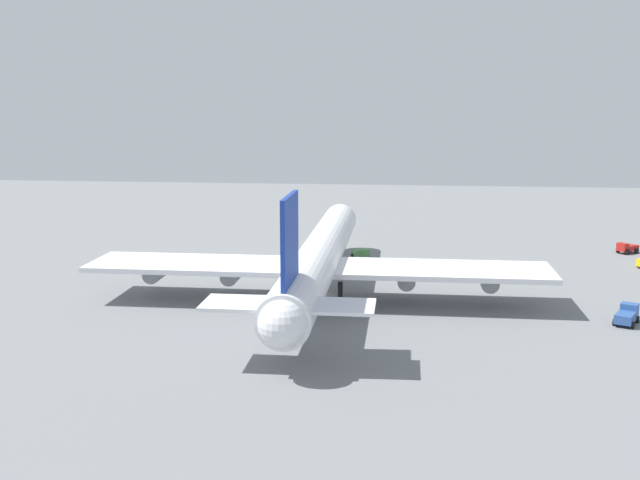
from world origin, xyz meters
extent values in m
plane|color=slate|center=(0.00, 0.00, 0.00)|extent=(292.00, 292.00, 0.00)
cylinder|color=silver|center=(0.00, 0.00, 5.85)|extent=(67.61, 5.89, 5.89)
sphere|color=silver|center=(33.81, 0.00, 5.85)|extent=(5.77, 5.77, 5.77)
sphere|color=silver|center=(-33.81, 0.00, 5.85)|extent=(5.00, 5.00, 5.00)
cube|color=#19389E|center=(-28.40, 0.00, 13.51)|extent=(9.47, 0.50, 9.42)
cube|color=silver|center=(-29.75, -4.72, 6.74)|extent=(6.09, 8.83, 0.36)
cube|color=silver|center=(-29.75, 4.72, 6.74)|extent=(6.09, 8.83, 0.36)
cube|color=silver|center=(-3.38, -16.99, 4.97)|extent=(11.49, 30.45, 0.70)
cube|color=silver|center=(-3.38, 16.99, 4.97)|extent=(11.49, 30.45, 0.70)
cylinder|color=gray|center=(-2.38, -12.42, 3.38)|extent=(4.71, 2.47, 2.47)
cylinder|color=gray|center=(-2.38, -23.69, 3.38)|extent=(4.71, 2.47, 2.47)
cylinder|color=gray|center=(-2.38, 12.42, 3.38)|extent=(4.71, 2.47, 2.47)
cylinder|color=gray|center=(-2.38, 23.69, 3.38)|extent=(4.71, 2.47, 2.47)
cylinder|color=black|center=(21.64, 0.00, 1.45)|extent=(0.70, 0.70, 2.91)
cylinder|color=black|center=(-3.38, -3.24, 1.45)|extent=(0.70, 0.70, 2.91)
cylinder|color=black|center=(-3.38, 3.24, 1.45)|extent=(0.70, 0.70, 2.91)
cube|color=#4C8C4C|center=(24.34, -4.75, 1.29)|extent=(2.35, 2.59, 1.74)
cube|color=#4C8C4C|center=(26.66, -4.04, 0.93)|extent=(3.55, 2.96, 1.03)
cylinder|color=black|center=(24.02, -3.63, 0.42)|extent=(0.88, 0.51, 0.83)
cylinder|color=black|center=(24.71, -5.86, 0.42)|extent=(0.88, 0.51, 0.83)
cylinder|color=black|center=(26.88, -2.74, 0.42)|extent=(0.88, 0.51, 0.83)
cylinder|color=black|center=(27.58, -4.97, 0.42)|extent=(0.88, 0.51, 0.83)
cylinder|color=black|center=(24.58, -51.47, 0.39)|extent=(0.70, 0.79, 0.78)
cube|color=#2D5193|center=(-8.38, -40.86, 1.38)|extent=(2.32, 2.55, 1.90)
cube|color=#2D5193|center=(-10.51, -39.78, 1.00)|extent=(3.80, 3.30, 1.15)
cylinder|color=black|center=(-9.00, -41.81, 0.43)|extent=(0.90, 0.64, 0.86)
cylinder|color=black|center=(-7.98, -39.80, 0.43)|extent=(0.90, 0.64, 0.86)
cylinder|color=black|center=(-11.64, -40.47, 0.43)|extent=(0.90, 0.64, 0.86)
cylinder|color=black|center=(-10.63, -38.47, 0.43)|extent=(0.90, 0.64, 0.86)
cube|color=#B21E19|center=(36.21, -51.90, 1.27)|extent=(2.26, 2.09, 1.50)
cube|color=#B21E19|center=(37.35, -53.50, 1.00)|extent=(3.13, 3.32, 0.97)
cylinder|color=black|center=(37.15, -51.41, 0.52)|extent=(0.83, 1.01, 1.03)
cylinder|color=black|center=(35.44, -52.62, 0.52)|extent=(0.83, 1.01, 1.03)
cylinder|color=black|center=(38.56, -53.39, 0.52)|extent=(0.83, 1.01, 1.03)
cylinder|color=black|center=(36.85, -54.61, 0.52)|extent=(0.83, 1.01, 1.03)
cone|color=orange|center=(32.85, -2.75, 0.31)|extent=(0.44, 0.44, 0.63)
camera|label=1|loc=(-106.58, -12.05, 28.09)|focal=42.83mm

